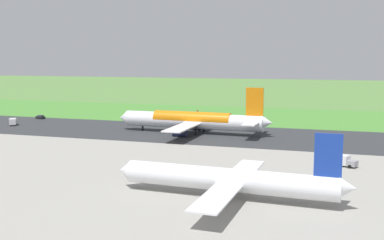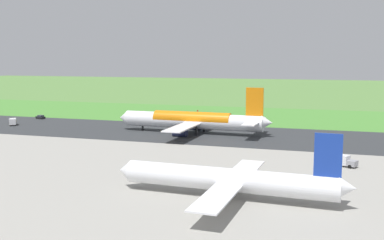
{
  "view_description": "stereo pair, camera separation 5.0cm",
  "coord_description": "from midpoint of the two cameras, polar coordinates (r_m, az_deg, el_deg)",
  "views": [
    {
      "loc": [
        -42.31,
        145.53,
        25.28
      ],
      "look_at": [
        2.49,
        0.0,
        4.5
      ],
      "focal_mm": 42.97,
      "sensor_mm": 36.0,
      "label": 1
    },
    {
      "loc": [
        -42.35,
        145.52,
        25.28
      ],
      "look_at": [
        2.49,
        0.0,
        4.5
      ],
      "focal_mm": 42.97,
      "sensor_mm": 36.0,
      "label": 2
    }
  ],
  "objects": [
    {
      "name": "grass_verge_foreground",
      "position": [
        197.27,
        4.59,
        0.39
      ],
      "size": [
        600.0,
        80.0,
        0.04
      ],
      "primitive_type": "cube",
      "color": "#478534",
      "rests_on": "ground"
    },
    {
      "name": "no_stopping_sign",
      "position": [
        201.14,
        0.72,
        0.96
      ],
      "size": [
        0.6,
        0.1,
        2.36
      ],
      "color": "slate",
      "rests_on": "ground"
    },
    {
      "name": "airliner_main",
      "position": [
        153.58,
        0.14,
        -0.06
      ],
      "size": [
        54.08,
        44.19,
        15.88
      ],
      "color": "white",
      "rests_on": "ground"
    },
    {
      "name": "apron_concrete",
      "position": [
        88.96,
        -12.25,
        -8.9
      ],
      "size": [
        440.0,
        110.0,
        0.05
      ],
      "primitive_type": "cube",
      "color": "gray",
      "rests_on": "ground"
    },
    {
      "name": "ground_plane",
      "position": [
        153.65,
        0.9,
        -1.7
      ],
      "size": [
        800.0,
        800.0,
        0.0
      ],
      "primitive_type": "plane",
      "color": "#547F3D"
    },
    {
      "name": "traffic_cone_orange",
      "position": [
        202.64,
        -0.53,
        0.68
      ],
      "size": [
        0.4,
        0.4,
        0.55
      ],
      "primitive_type": "cone",
      "color": "orange",
      "rests_on": "ground"
    },
    {
      "name": "runway_asphalt",
      "position": [
        153.65,
        0.9,
        -1.69
      ],
      "size": [
        600.0,
        40.44,
        0.06
      ],
      "primitive_type": "cube",
      "color": "#2D3033",
      "rests_on": "ground"
    },
    {
      "name": "service_car_followme",
      "position": [
        200.14,
        -18.28,
        0.36
      ],
      "size": [
        4.54,
        2.92,
        1.62
      ],
      "color": "black",
      "rests_on": "ground"
    },
    {
      "name": "airliner_parked_mid",
      "position": [
        83.58,
        4.66,
        -7.35
      ],
      "size": [
        43.99,
        35.96,
        12.84
      ],
      "color": "white",
      "rests_on": "ground"
    },
    {
      "name": "service_truck_fuel",
      "position": [
        184.78,
        -21.33,
        -0.19
      ],
      "size": [
        5.17,
        6.04,
        2.65
      ],
      "color": "gold",
      "rests_on": "ground"
    },
    {
      "name": "service_truck_baggage",
      "position": [
        113.23,
        18.27,
        -4.8
      ],
      "size": [
        6.2,
        4.56,
        2.65
      ],
      "color": "gray",
      "rests_on": "ground"
    }
  ]
}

